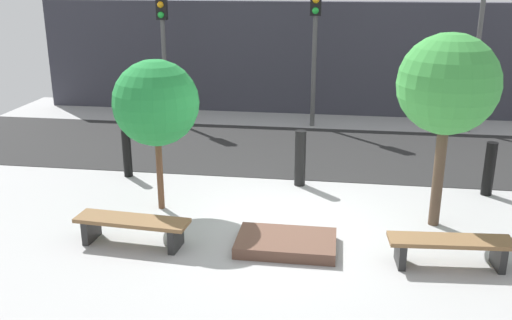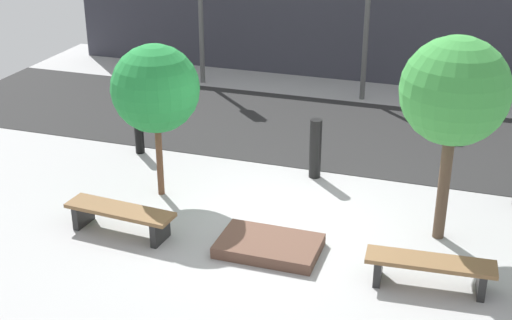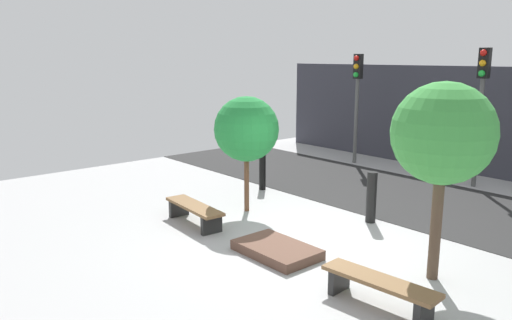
% 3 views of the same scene
% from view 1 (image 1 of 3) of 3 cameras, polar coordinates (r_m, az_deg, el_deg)
% --- Properties ---
extents(ground_plane, '(18.00, 18.00, 0.00)m').
position_cam_1_polar(ground_plane, '(9.26, 3.42, -6.95)').
color(ground_plane, '#A3A3A3').
extents(road_strip, '(18.00, 4.00, 0.01)m').
position_cam_1_polar(road_strip, '(13.27, 5.09, 0.95)').
color(road_strip, '#272727').
rests_on(road_strip, ground).
extents(building_facade, '(16.20, 0.50, 3.17)m').
position_cam_1_polar(building_facade, '(16.72, 6.09, 10.07)').
color(building_facade, '#33333D').
rests_on(building_facade, ground).
extents(bench_left, '(1.76, 0.57, 0.42)m').
position_cam_1_polar(bench_left, '(8.85, -12.27, -6.45)').
color(bench_left, black).
rests_on(bench_left, ground).
extents(bench_right, '(1.74, 0.55, 0.42)m').
position_cam_1_polar(bench_right, '(8.48, 18.84, -8.18)').
color(bench_right, black).
rests_on(bench_right, ground).
extents(planter_bed, '(1.48, 0.94, 0.17)m').
position_cam_1_polar(planter_bed, '(8.63, 3.03, -8.29)').
color(planter_bed, brown).
rests_on(planter_bed, ground).
extents(tree_behind_left_bench, '(1.44, 1.44, 2.60)m').
position_cam_1_polar(tree_behind_left_bench, '(9.62, -9.98, 5.61)').
color(tree_behind_left_bench, brown).
rests_on(tree_behind_left_bench, ground).
extents(tree_behind_right_bench, '(1.55, 1.55, 3.10)m').
position_cam_1_polar(tree_behind_right_bench, '(9.20, 18.64, 7.09)').
color(tree_behind_right_bench, brown).
rests_on(tree_behind_right_bench, ground).
extents(bollard_far_left, '(0.18, 0.18, 0.97)m').
position_cam_1_polar(bollard_far_left, '(11.73, -12.77, 0.65)').
color(bollard_far_left, black).
rests_on(bollard_far_left, ground).
extents(bollard_left, '(0.21, 0.21, 1.09)m').
position_cam_1_polar(bollard_left, '(10.97, 4.44, 0.18)').
color(bollard_left, black).
rests_on(bollard_left, ground).
extents(bollard_center, '(0.20, 0.20, 1.01)m').
position_cam_1_polar(bollard_center, '(11.31, 22.29, -0.83)').
color(bollard_center, black).
rests_on(bollard_center, ground).
extents(traffic_light_west, '(0.28, 0.27, 3.53)m').
position_cam_1_polar(traffic_light_west, '(15.74, -9.31, 12.57)').
color(traffic_light_west, '#535353').
rests_on(traffic_light_west, ground).
extents(traffic_light_mid_west, '(0.28, 0.27, 3.67)m').
position_cam_1_polar(traffic_light_mid_west, '(15.03, 5.92, 12.81)').
color(traffic_light_mid_west, '#4D4D4D').
rests_on(traffic_light_mid_west, ground).
extents(traffic_light_mid_east, '(0.28, 0.27, 4.19)m').
position_cam_1_polar(traffic_light_mid_east, '(15.36, 21.62, 13.03)').
color(traffic_light_mid_east, '#515151').
rests_on(traffic_light_mid_east, ground).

